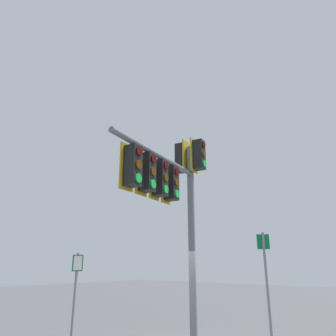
{
  "coord_description": "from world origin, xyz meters",
  "views": [
    {
      "loc": [
        5.12,
        -6.44,
        2.13
      ],
      "look_at": [
        0.23,
        -0.43,
        4.55
      ],
      "focal_mm": 33.45,
      "sensor_mm": 36.0,
      "label": 1
    }
  ],
  "objects": [
    {
      "name": "route_sign_secondary",
      "position": [
        1.59,
        2.07,
        1.82
      ],
      "size": [
        0.31,
        0.19,
        3.0
      ],
      "color": "slate",
      "rests_on": "ground"
    },
    {
      "name": "signal_mast_assembly",
      "position": [
        0.17,
        -0.14,
        4.13
      ],
      "size": [
        1.17,
        3.88,
        5.8
      ],
      "color": "slate",
      "rests_on": "ground"
    },
    {
      "name": "route_sign_primary",
      "position": [
        -2.14,
        -1.28,
        1.47
      ],
      "size": [
        0.15,
        0.26,
        2.45
      ],
      "color": "slate",
      "rests_on": "ground"
    }
  ]
}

